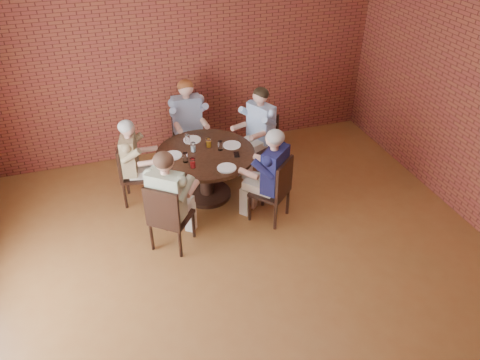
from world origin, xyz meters
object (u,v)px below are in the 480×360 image
object	(u,v)px
dining_table	(206,166)
chair_e	(276,188)
chair_d	(167,216)
smartphone	(236,155)
diner_a	(258,131)
chair_a	(262,138)
chair_c	(130,172)
diner_d	(170,200)
diner_e	(270,176)
chair_b	(188,131)
diner_c	(135,162)
diner_b	(189,124)

from	to	relation	value
dining_table	chair_e	size ratio (longest dim) A/B	1.46
chair_d	smartphone	size ratio (longest dim) A/B	6.66
diner_a	chair_e	world-z (taller)	diner_a
chair_a	diner_a	world-z (taller)	diner_a
chair_c	chair_d	size ratio (longest dim) A/B	0.94
diner_d	diner_e	xyz separation A→B (m)	(1.38, 0.12, -0.01)
dining_table	diner_e	distance (m)	1.04
dining_table	diner_a	world-z (taller)	diner_a
chair_b	smartphone	bearing A→B (deg)	-73.15
dining_table	diner_c	size ratio (longest dim) A/B	1.08
dining_table	diner_d	size ratio (longest dim) A/B	1.00
chair_d	chair_b	bearing A→B (deg)	-71.73
dining_table	chair_e	world-z (taller)	chair_e
chair_b	chair_d	bearing A→B (deg)	-110.16
chair_e	diner_a	bearing A→B (deg)	-141.32
diner_e	diner_d	bearing A→B (deg)	-36.85
diner_d	diner_e	bearing A→B (deg)	-136.98
chair_a	chair_c	size ratio (longest dim) A/B	1.05
diner_b	chair_e	bearing A→B (deg)	-68.18
diner_a	diner_b	world-z (taller)	diner_b
smartphone	diner_c	bearing A→B (deg)	174.96
diner_a	dining_table	bearing A→B (deg)	-90.00
diner_c	chair_e	distance (m)	2.03
chair_c	smartphone	xyz separation A→B (m)	(1.46, -0.43, 0.25)
chair_c	diner_c	xyz separation A→B (m)	(0.08, -0.02, 0.15)
diner_d	chair_d	bearing A→B (deg)	90.00
diner_b	diner_e	size ratio (longest dim) A/B	1.02
chair_c	chair_b	bearing A→B (deg)	-37.74
chair_b	chair_a	bearing A→B (deg)	-30.14
chair_a	chair_e	size ratio (longest dim) A/B	1.00
diner_e	smartphone	size ratio (longest dim) A/B	9.45
chair_e	diner_e	distance (m)	0.20
diner_d	dining_table	bearing A→B (deg)	-90.00
chair_c	chair_e	bearing A→B (deg)	-108.30
chair_b	smartphone	distance (m)	1.39
dining_table	chair_c	xyz separation A→B (m)	(-1.06, 0.23, -0.03)
chair_d	smartphone	distance (m)	1.40
chair_d	diner_d	bearing A→B (deg)	-90.00
chair_a	diner_b	bearing A→B (deg)	-141.40
diner_d	diner_e	size ratio (longest dim) A/B	1.01
diner_e	chair_c	bearing A→B (deg)	-71.56
dining_table	diner_c	distance (m)	1.01
diner_c	chair_e	bearing A→B (deg)	-109.02
dining_table	chair_a	bearing A→B (deg)	25.86
chair_b	chair_c	world-z (taller)	chair_b
diner_b	smartphone	size ratio (longest dim) A/B	9.67
chair_b	diner_b	bearing A→B (deg)	-90.00
chair_c	diner_d	xyz separation A→B (m)	(0.37, -1.12, 0.20)
chair_c	dining_table	bearing A→B (deg)	-90.00
chair_c	chair_a	bearing A→B (deg)	-70.26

